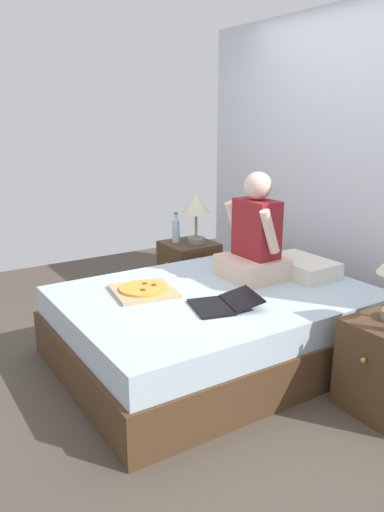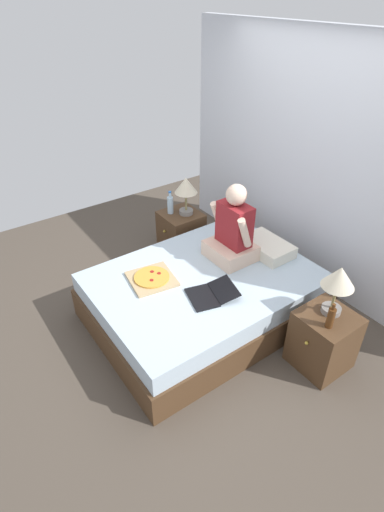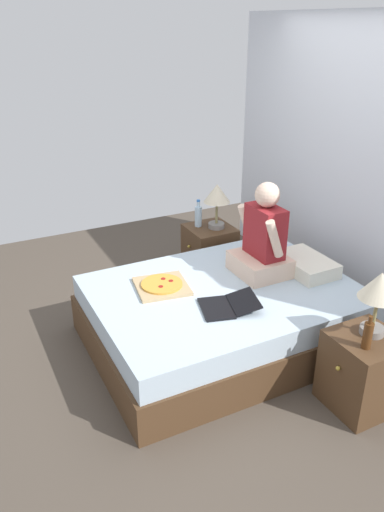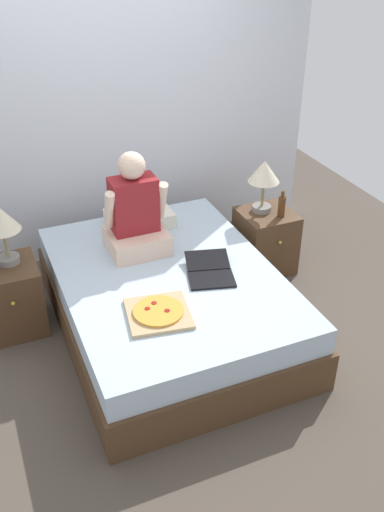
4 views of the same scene
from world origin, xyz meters
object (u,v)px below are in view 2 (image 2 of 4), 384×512
at_px(lamp_on_left_nightstand, 186,188).
at_px(water_bottle, 170,204).
at_px(bed, 204,296).
at_px(pizza_box, 152,278).
at_px(nightstand_right, 323,340).
at_px(laptop, 209,295).
at_px(beer_bottle, 331,317).
at_px(nightstand_left, 181,233).
at_px(lamp_on_right_nightstand, 339,280).
at_px(person_seated, 233,232).

bearing_deg(lamp_on_left_nightstand, water_bottle, -130.60).
xyz_separation_m(bed, pizza_box, (-0.23, -0.43, 0.27)).
relative_size(lamp_on_left_nightstand, nightstand_right, 0.83).
bearing_deg(lamp_on_left_nightstand, laptop, -26.75).
bearing_deg(bed, nightstand_right, 23.33).
height_order(lamp_on_left_nightstand, beer_bottle, lamp_on_left_nightstand).
distance_m(lamp_on_left_nightstand, beer_bottle, 2.20).
xyz_separation_m(nightstand_left, lamp_on_right_nightstand, (2.12, 0.05, 0.60)).
height_order(bed, nightstand_right, nightstand_right).
bearing_deg(nightstand_left, person_seated, -2.91).
relative_size(beer_bottle, laptop, 0.48).
distance_m(nightstand_left, nightstand_right, 2.15).
distance_m(bed, lamp_on_left_nightstand, 1.31).
xyz_separation_m(nightstand_left, laptop, (1.34, -0.61, 0.24)).
bearing_deg(pizza_box, person_seated, 80.98).
bearing_deg(beer_bottle, lamp_on_right_nightstand, 123.69).
bearing_deg(beer_bottle, laptop, -149.95).
height_order(water_bottle, beer_bottle, water_bottle).
relative_size(bed, pizza_box, 4.56).
distance_m(bed, lamp_on_right_nightstand, 1.32).
distance_m(nightstand_right, pizza_box, 1.60).
height_order(nightstand_left, water_bottle, water_bottle).
distance_m(person_seated, laptop, 0.72).
bearing_deg(pizza_box, beer_bottle, 30.07).
bearing_deg(person_seated, bed, -76.87).
height_order(lamp_on_left_nightstand, pizza_box, lamp_on_left_nightstand).
relative_size(person_seated, pizza_box, 1.70).
bearing_deg(nightstand_left, lamp_on_right_nightstand, 1.35).
height_order(nightstand_left, beer_bottle, beer_bottle).
relative_size(nightstand_left, person_seated, 0.70).
height_order(lamp_on_left_nightstand, water_bottle, lamp_on_left_nightstand).
height_order(bed, pizza_box, pizza_box).
bearing_deg(beer_bottle, water_bottle, 179.75).
bearing_deg(pizza_box, lamp_on_right_nightstand, 36.58).
bearing_deg(person_seated, beer_bottle, -2.32).
bearing_deg(bed, person_seated, 103.13).
relative_size(water_bottle, pizza_box, 0.60).
height_order(lamp_on_left_nightstand, nightstand_right, lamp_on_left_nightstand).
bearing_deg(beer_bottle, nightstand_left, 177.42).
height_order(bed, lamp_on_left_nightstand, lamp_on_left_nightstand).
bearing_deg(nightstand_right, nightstand_left, 180.00).
bearing_deg(bed, laptop, -28.12).
relative_size(bed, water_bottle, 7.57).
bearing_deg(laptop, nightstand_left, 155.68).
relative_size(lamp_on_left_nightstand, laptop, 0.93).
xyz_separation_m(water_bottle, pizza_box, (0.92, -0.81, -0.14)).
bearing_deg(lamp_on_right_nightstand, nightstand_left, -178.65).
xyz_separation_m(bed, lamp_on_right_nightstand, (1.04, 0.51, 0.63)).
height_order(beer_bottle, pizza_box, beer_bottle).
relative_size(bed, nightstand_right, 3.83).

